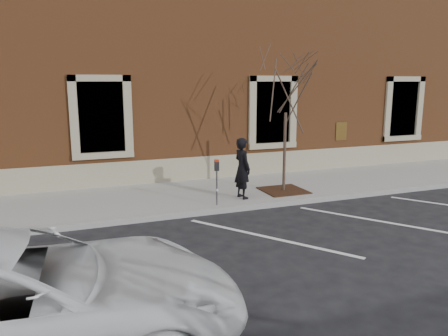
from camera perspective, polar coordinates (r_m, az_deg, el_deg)
name	(u,v)px	position (r m, az deg, el deg)	size (l,w,h in m)	color
ground	(232,211)	(12.03, 1.03, -5.67)	(120.00, 120.00, 0.00)	#28282B
sidewalk_near	(211,194)	(13.58, -1.75, -3.36)	(40.00, 3.50, 0.15)	#9C9992
curb_near	(233,209)	(11.96, 1.12, -5.39)	(40.00, 0.12, 0.15)	#9E9E99
parking_stripes	(268,237)	(10.13, 5.77, -9.00)	(28.00, 4.40, 0.01)	silver
building_civic	(163,69)	(18.91, -7.99, 12.63)	(40.00, 8.62, 8.00)	brown
man	(242,168)	(12.62, 2.41, -0.03)	(0.65, 0.42, 1.77)	black
parking_meter	(217,174)	(11.86, -0.96, -0.74)	(0.12, 0.09, 1.27)	#595B60
tree_grate	(283,190)	(13.73, 7.78, -2.91)	(1.29, 1.29, 0.03)	#372211
sapling	(286,90)	(13.33, 8.13, 10.01)	(2.65, 2.65, 4.41)	#49342C
white_truck	(9,303)	(6.20, -26.26, -15.50)	(2.73, 5.92, 1.64)	white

